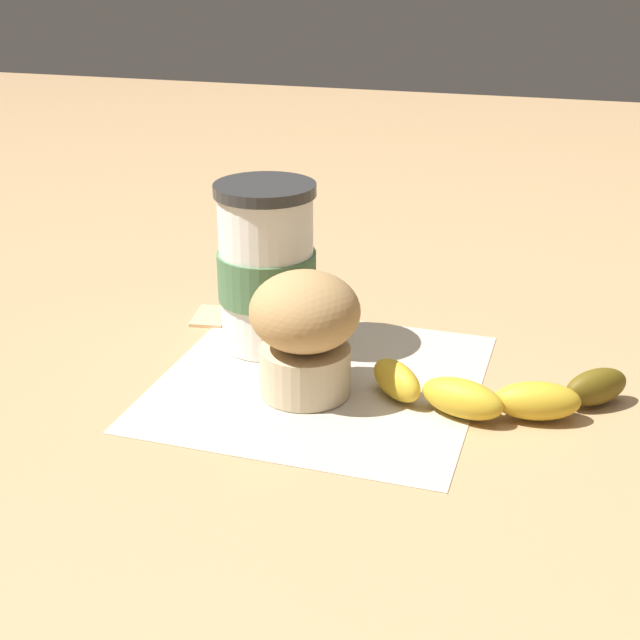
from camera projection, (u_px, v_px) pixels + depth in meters
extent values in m
plane|color=tan|center=(320.00, 381.00, 0.76)|extent=(3.00, 3.00, 0.00)
cube|color=beige|center=(320.00, 380.00, 0.76)|extent=(0.27, 0.27, 0.00)
cylinder|color=white|center=(267.00, 271.00, 0.80)|extent=(0.08, 0.08, 0.14)
cylinder|color=#2D2D2D|center=(265.00, 189.00, 0.77)|extent=(0.09, 0.09, 0.01)
cylinder|color=#4C754C|center=(267.00, 275.00, 0.80)|extent=(0.09, 0.09, 0.04)
cylinder|color=beige|center=(305.00, 370.00, 0.73)|extent=(0.07, 0.07, 0.04)
ellipsoid|color=#AD8451|center=(305.00, 311.00, 0.71)|extent=(0.09, 0.09, 0.06)
ellipsoid|color=gold|center=(397.00, 380.00, 0.72)|extent=(0.06, 0.06, 0.03)
ellipsoid|color=gold|center=(462.00, 398.00, 0.69)|extent=(0.07, 0.05, 0.03)
ellipsoid|color=gold|center=(537.00, 401.00, 0.69)|extent=(0.07, 0.04, 0.03)
ellipsoid|color=brown|center=(596.00, 387.00, 0.71)|extent=(0.06, 0.06, 0.03)
cube|color=#E0B27F|center=(211.00, 315.00, 0.88)|extent=(0.04, 0.05, 0.01)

